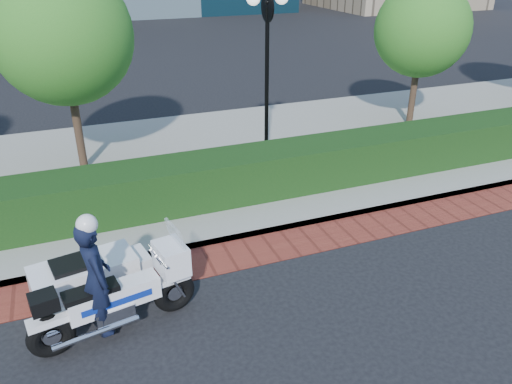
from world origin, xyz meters
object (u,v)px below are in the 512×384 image
object	(u,v)px
lamppost	(267,53)
tree_b	(63,35)
tree_c	(422,30)
police_motorcycle	(99,282)

from	to	relation	value
lamppost	tree_b	distance (m)	4.71
tree_c	police_motorcycle	world-z (taller)	tree_c
lamppost	police_motorcycle	world-z (taller)	lamppost
tree_b	tree_c	size ratio (longest dim) A/B	1.14
tree_c	police_motorcycle	bearing A→B (deg)	-149.48
tree_b	police_motorcycle	size ratio (longest dim) A/B	1.93
lamppost	police_motorcycle	size ratio (longest dim) A/B	1.66
lamppost	tree_c	distance (m)	5.65
lamppost	tree_c	bearing A→B (deg)	13.30
tree_c	tree_b	bearing A→B (deg)	180.00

